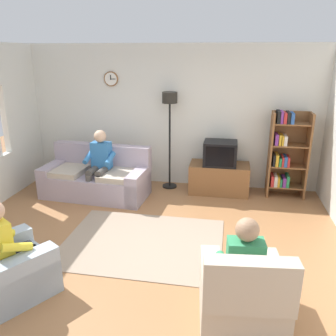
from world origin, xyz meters
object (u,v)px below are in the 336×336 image
tv_stand (219,178)px  person_in_right_armchair (243,263)px  person_on_couch (99,161)px  bookshelf (285,153)px  tv (220,153)px  person_in_left_armchair (7,243)px  armchair_near_window (3,272)px  floor_lamp (170,114)px  armchair_near_bookshelf (242,296)px  couch (96,179)px

tv_stand → person_in_right_armchair: person_in_right_armchair is taller
person_in_right_armchair → person_on_couch: bearing=133.3°
person_in_right_armchair → bookshelf: bearing=76.2°
tv → person_in_left_armchair: size_ratio=0.54×
armchair_near_window → person_in_right_armchair: person_in_right_armchair is taller
bookshelf → floor_lamp: bearing=179.1°
person_on_couch → floor_lamp: bearing=33.5°
tv_stand → armchair_near_window: size_ratio=0.94×
armchair_near_bookshelf → bookshelf: bearing=76.7°
bookshelf → person_in_right_armchair: size_ratio=1.41×
armchair_near_window → person_on_couch: size_ratio=0.95×
armchair_near_window → tv: bearing=57.3°
tv_stand → person_in_right_armchair: (0.34, -3.25, 0.33)m
floor_lamp → armchair_near_window: floor_lamp is taller
person_on_couch → tv_stand: bearing=17.3°
tv_stand → floor_lamp: 1.52m
couch → person_in_right_armchair: size_ratio=1.75×
tv_stand → armchair_near_window: armchair_near_window is taller
couch → floor_lamp: bearing=27.0°
tv → armchair_near_bookshelf: size_ratio=0.63×
bookshelf → person_in_left_armchair: 4.72m
tv_stand → tv: tv is taller
couch → tv_stand: 2.29m
person_in_right_armchair → tv_stand: bearing=96.0°
couch → tv: (2.23, 0.52, 0.46)m
tv → floor_lamp: 1.18m
armchair_near_window → person_in_left_armchair: 0.33m
floor_lamp → person_on_couch: bearing=-146.5°
tv → armchair_near_window: tv is taller
armchair_near_window → floor_lamp: bearing=71.0°
couch → person_in_left_armchair: 2.80m
armchair_near_window → person_on_couch: 2.78m
couch → person_in_right_armchair: person_in_right_armchair is taller
person_in_left_armchair → tv: bearing=57.3°
tv_stand → bookshelf: 1.27m
bookshelf → person_in_left_armchair: bearing=-134.0°
armchair_near_bookshelf → person_in_right_armchair: person_in_right_armchair is taller
armchair_near_window → person_in_right_armchair: 2.54m
couch → person_in_right_armchair: 3.74m
person_on_couch → armchair_near_bookshelf: bearing=-47.5°
armchair_near_bookshelf → armchair_near_window: bearing=-178.5°
armchair_near_bookshelf → person_in_left_armchair: size_ratio=0.86×
tv_stand → person_in_left_armchair: (-2.12, -3.32, 0.33)m
couch → tv: bearing=13.1°
armchair_near_window → person_in_right_armchair: size_ratio=1.05×
bookshelf → person_in_right_armchair: bookshelf is taller
tv_stand → person_in_left_armchair: size_ratio=0.98×
floor_lamp → bookshelf: bearing=-0.9°
person_on_couch → person_in_left_armchair: person_on_couch is taller
person_on_couch → bookshelf: bearing=12.5°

